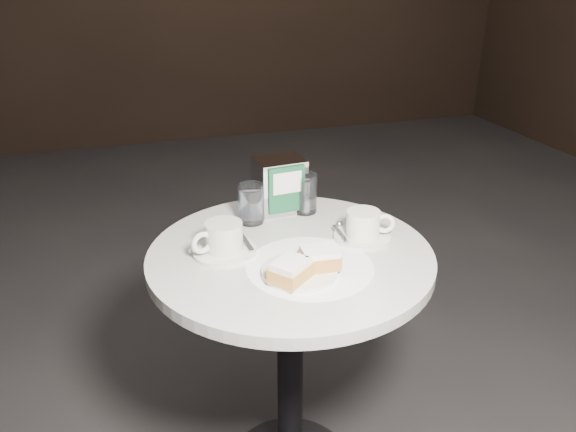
# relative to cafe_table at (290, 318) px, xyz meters

# --- Properties ---
(cafe_table) EXTENTS (0.70, 0.70, 0.74)m
(cafe_table) POSITION_rel_cafe_table_xyz_m (0.00, 0.00, 0.00)
(cafe_table) COLOR black
(cafe_table) RESTS_ON ground
(sugar_spill) EXTENTS (0.33, 0.33, 0.00)m
(sugar_spill) POSITION_rel_cafe_table_xyz_m (0.02, -0.09, 0.20)
(sugar_spill) COLOR white
(sugar_spill) RESTS_ON cafe_table
(beignet_plate) EXTENTS (0.22, 0.22, 0.06)m
(beignet_plate) POSITION_rel_cafe_table_xyz_m (-0.01, -0.12, 0.22)
(beignet_plate) COLOR silver
(beignet_plate) RESTS_ON cafe_table
(coffee_cup_left) EXTENTS (0.20, 0.20, 0.08)m
(coffee_cup_left) POSITION_rel_cafe_table_xyz_m (-0.16, 0.04, 0.23)
(coffee_cup_left) COLOR silver
(coffee_cup_left) RESTS_ON cafe_table
(coffee_cup_right) EXTENTS (0.18, 0.18, 0.08)m
(coffee_cup_right) POSITION_rel_cafe_table_xyz_m (0.20, 0.01, 0.23)
(coffee_cup_right) COLOR silver
(coffee_cup_right) RESTS_ON cafe_table
(water_glass_left) EXTENTS (0.08, 0.08, 0.11)m
(water_glass_left) POSITION_rel_cafe_table_xyz_m (-0.05, 0.19, 0.25)
(water_glass_left) COLOR white
(water_glass_left) RESTS_ON cafe_table
(water_glass_right) EXTENTS (0.08, 0.08, 0.11)m
(water_glass_right) POSITION_rel_cafe_table_xyz_m (0.11, 0.21, 0.25)
(water_glass_right) COLOR white
(water_glass_right) RESTS_ON cafe_table
(napkin_dispenser) EXTENTS (0.14, 0.12, 0.15)m
(napkin_dispenser) POSITION_rel_cafe_table_xyz_m (0.05, 0.24, 0.27)
(napkin_dispenser) COLOR silver
(napkin_dispenser) RESTS_ON cafe_table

